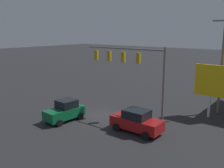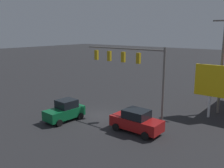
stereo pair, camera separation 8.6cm
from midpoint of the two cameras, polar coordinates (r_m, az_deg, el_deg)
name	(u,v)px [view 1 (the left image)]	position (r m, az deg, el deg)	size (l,w,h in m)	color
ground_plane	(100,116)	(25.17, -2.94, -7.29)	(200.00, 200.00, 0.00)	#262628
traffic_signal_assembly	(130,63)	(23.83, 4.00, 4.79)	(8.96, 0.43, 6.97)	slate
utility_pole	(222,63)	(27.22, 23.75, 4.52)	(2.40, 0.26, 9.90)	slate
price_sign	(211,82)	(25.70, 21.60, 0.46)	(3.07, 0.27, 5.18)	silver
hatchback_crossing	(65,111)	(24.06, -10.80, -6.03)	(2.17, 3.91, 1.97)	#0C592D
sedan_waiting	(137,121)	(21.15, 5.51, -8.43)	(4.41, 2.09, 1.93)	maroon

